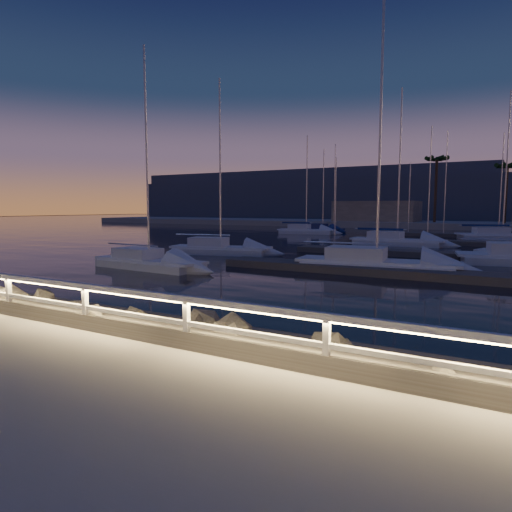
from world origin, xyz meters
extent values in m
plane|color=gray|center=(0.00, 0.00, 0.00)|extent=(400.00, 400.00, 0.00)
cube|color=gray|center=(0.00, -2.50, -0.10)|extent=(240.00, 5.00, 0.20)
cube|color=#645E56|center=(0.00, 1.50, -0.30)|extent=(240.00, 3.45, 1.29)
plane|color=black|center=(0.00, 80.00, -0.60)|extent=(320.00, 320.00, 0.00)
plane|color=black|center=(0.00, 0.00, -1.20)|extent=(400.00, 400.00, 0.00)
cube|color=white|center=(-8.00, 0.00, 0.50)|extent=(0.11, 0.11, 1.00)
cube|color=white|center=(-5.00, 0.00, 0.50)|extent=(0.11, 0.11, 1.00)
cube|color=white|center=(-2.00, 0.00, 0.50)|extent=(0.11, 0.11, 1.00)
cube|color=white|center=(1.00, 0.00, 0.50)|extent=(0.11, 0.11, 1.00)
cube|color=white|center=(0.00, 0.00, 1.00)|extent=(44.00, 0.12, 0.12)
cube|color=white|center=(0.00, 0.00, 0.50)|extent=(44.00, 0.09, 0.09)
cube|color=#FDD072|center=(0.00, -0.02, 0.92)|extent=(44.00, 0.04, 0.03)
sphere|color=#645E56|center=(-3.46, 2.54, -0.44)|extent=(0.72, 0.72, 0.72)
sphere|color=#645E56|center=(2.86, 0.40, 0.02)|extent=(0.71, 0.71, 0.71)
cube|color=#635852|center=(0.00, 16.00, -0.40)|extent=(22.00, 2.00, 0.40)
cube|color=#635852|center=(0.00, 26.00, -0.40)|extent=(22.00, 2.00, 0.40)
cube|color=#635852|center=(0.00, 38.00, -0.40)|extent=(22.00, 2.00, 0.40)
cube|color=#635852|center=(0.00, 50.00, -0.40)|extent=(22.00, 2.00, 0.40)
cube|color=gray|center=(0.00, 74.00, -0.20)|extent=(160.00, 14.00, 1.20)
cube|color=gray|center=(-18.00, 74.00, 1.80)|extent=(14.00, 8.00, 4.00)
cylinder|color=brown|center=(-8.00, 72.00, 5.65)|extent=(0.44, 0.44, 10.50)
cylinder|color=brown|center=(2.00, 73.00, 4.90)|extent=(0.44, 0.44, 9.00)
cube|color=#384157|center=(0.00, 130.00, 4.00)|extent=(220.00, 30.00, 14.00)
cube|color=#384157|center=(-60.00, 140.00, 6.00)|extent=(120.00, 25.00, 18.00)
cube|color=silver|center=(-15.05, 20.46, -0.45)|extent=(7.18, 3.81, 0.58)
cube|color=silver|center=(-15.05, 20.46, -0.08)|extent=(7.66, 3.61, 0.16)
cube|color=silver|center=(-15.98, 20.23, 0.29)|extent=(2.99, 2.28, 0.69)
cylinder|color=#B3B3B8|center=(-15.05, 20.46, 5.96)|extent=(0.13, 0.13, 11.87)
cylinder|color=#B3B3B8|center=(-16.44, 20.12, 0.82)|extent=(4.18, 1.08, 0.08)
cube|color=silver|center=(-14.18, 12.00, -0.45)|extent=(6.79, 2.69, 0.52)
cube|color=silver|center=(-14.18, 12.00, -0.12)|extent=(7.32, 2.40, 0.14)
cube|color=silver|center=(-15.10, 12.07, 0.21)|extent=(2.70, 1.84, 0.61)
cylinder|color=#B3B3B8|center=(-14.18, 12.00, 5.75)|extent=(0.11, 0.11, 11.54)
cylinder|color=#B3B3B8|center=(-15.56, 12.10, 0.68)|extent=(4.15, 0.37, 0.08)
cylinder|color=#B3B3B8|center=(3.33, 24.24, 0.90)|extent=(5.30, 1.04, 0.09)
cube|color=silver|center=(-2.73, 17.16, -0.45)|extent=(8.08, 3.41, 0.61)
cube|color=silver|center=(-2.73, 17.16, -0.06)|extent=(8.70, 3.09, 0.17)
cube|color=silver|center=(-3.82, 17.05, 0.33)|extent=(3.24, 2.27, 0.72)
cylinder|color=#B3B3B8|center=(-2.73, 17.16, 6.87)|extent=(0.13, 0.13, 13.64)
cylinder|color=#B3B3B8|center=(-4.36, 16.99, 0.89)|extent=(4.89, 0.59, 0.09)
cube|color=silver|center=(-20.00, 47.46, -0.45)|extent=(7.04, 2.93, 0.58)
cube|color=silver|center=(-20.00, 47.46, -0.08)|extent=(7.57, 2.64, 0.16)
cube|color=silver|center=(-20.95, 47.37, 0.29)|extent=(2.81, 1.96, 0.69)
cylinder|color=#B3B3B8|center=(-20.00, 47.46, 5.97)|extent=(0.13, 0.13, 11.89)
cylinder|color=#B3B3B8|center=(-21.42, 47.32, 0.82)|extent=(4.27, 0.49, 0.08)
cube|color=silver|center=(-5.61, 34.85, -0.45)|extent=(7.67, 2.77, 0.59)
cube|color=silver|center=(-5.61, 34.85, -0.07)|extent=(8.29, 2.42, 0.16)
cube|color=silver|center=(-6.66, 34.89, 0.30)|extent=(3.01, 1.99, 0.70)
cylinder|color=#B3B3B8|center=(-5.61, 34.85, 6.62)|extent=(0.13, 0.13, 13.18)
cylinder|color=#B3B3B8|center=(-7.19, 34.90, 0.84)|extent=(4.74, 0.24, 0.09)
cube|color=silver|center=(2.45, 48.31, -0.45)|extent=(9.04, 5.60, 0.62)
cube|color=silver|center=(2.45, 48.31, -0.06)|extent=(9.56, 5.44, 0.17)
cube|color=silver|center=(1.33, 47.91, 0.34)|extent=(3.87, 3.15, 0.73)
cylinder|color=#B3B3B8|center=(2.45, 48.31, 7.50)|extent=(0.13, 0.13, 14.89)
cylinder|color=#B3B3B8|center=(0.77, 47.70, 0.90)|extent=(5.07, 1.91, 0.09)
cube|color=navy|center=(-20.00, 53.26, -0.45)|extent=(6.56, 4.33, 0.53)
cube|color=navy|center=(-20.00, 53.26, -0.11)|extent=(6.92, 4.24, 0.14)
cube|color=navy|center=(-20.80, 53.59, 0.22)|extent=(2.84, 2.38, 0.63)
cylinder|color=#B3B3B8|center=(-20.00, 53.26, 5.40)|extent=(0.12, 0.12, 10.83)
cylinder|color=#B3B3B8|center=(-21.20, 53.76, 0.71)|extent=(3.63, 1.58, 0.08)
camera|label=1|loc=(3.70, -7.13, 2.84)|focal=32.00mm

